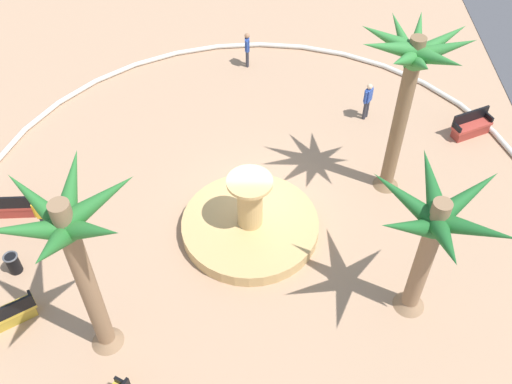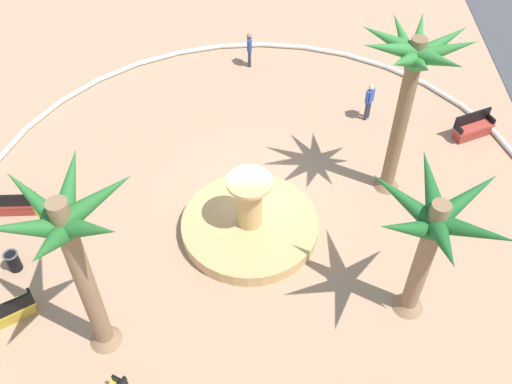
% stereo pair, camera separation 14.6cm
% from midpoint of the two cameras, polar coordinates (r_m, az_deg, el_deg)
% --- Properties ---
extents(ground_plane, '(80.00, 80.00, 0.00)m').
position_cam_midpoint_polar(ground_plane, '(20.07, 0.45, -1.25)').
color(ground_plane, tan).
extents(plaza_curb, '(19.86, 19.86, 0.20)m').
position_cam_midpoint_polar(plaza_curb, '(20.00, 0.46, -1.06)').
color(plaza_curb, silver).
rests_on(plaza_curb, ground).
extents(fountain, '(4.48, 4.48, 2.34)m').
position_cam_midpoint_polar(fountain, '(19.07, -0.38, -3.14)').
color(fountain, tan).
rests_on(fountain, ground).
extents(palm_tree_near_fountain, '(3.51, 3.35, 6.02)m').
position_cam_midpoint_polar(palm_tree_near_fountain, '(14.08, -17.23, -4.91)').
color(palm_tree_near_fountain, '#8E6B4C').
rests_on(palm_tree_near_fountain, ground).
extents(palm_tree_by_curb, '(3.31, 3.49, 6.21)m').
position_cam_midpoint_polar(palm_tree_by_curb, '(18.19, 15.14, 11.02)').
color(palm_tree_by_curb, brown).
rests_on(palm_tree_by_curb, ground).
extents(palm_tree_mid_plaza, '(3.97, 3.64, 4.74)m').
position_cam_midpoint_polar(palm_tree_mid_plaza, '(15.52, 17.04, -3.75)').
color(palm_tree_mid_plaza, '#8E6B4C').
rests_on(palm_tree_mid_plaza, ground).
extents(bench_east, '(1.29, 1.62, 1.00)m').
position_cam_midpoint_polar(bench_east, '(18.48, -22.88, -10.82)').
color(bench_east, gold).
rests_on(bench_east, ground).
extents(bench_west, '(0.59, 1.63, 1.00)m').
position_cam_midpoint_polar(bench_west, '(21.20, -22.42, -1.18)').
color(bench_west, '#B73D33').
rests_on(bench_west, ground).
extents(bench_southeast, '(1.12, 1.66, 1.00)m').
position_cam_midpoint_polar(bench_southeast, '(23.93, 20.54, 5.80)').
color(bench_southeast, '#B73D33').
rests_on(bench_southeast, ground).
extents(trash_bin, '(0.46, 0.46, 0.73)m').
position_cam_midpoint_polar(trash_bin, '(19.53, -22.41, -6.22)').
color(trash_bin, black).
rests_on(trash_bin, ground).
extents(person_cyclist_helmet, '(0.22, 0.53, 1.71)m').
position_cam_midpoint_polar(person_cyclist_helmet, '(19.69, -19.82, -2.02)').
color(person_cyclist_helmet, '#33333D').
rests_on(person_cyclist_helmet, ground).
extents(person_cyclist_photo, '(0.53, 0.22, 1.59)m').
position_cam_midpoint_polar(person_cyclist_photo, '(25.90, -0.48, 13.87)').
color(person_cyclist_photo, '#33333D').
rests_on(person_cyclist_photo, ground).
extents(person_pedestrian_stroll, '(0.44, 0.36, 1.61)m').
position_cam_midpoint_polar(person_pedestrian_stroll, '(23.33, 11.17, 8.79)').
color(person_pedestrian_stroll, '#33333D').
rests_on(person_pedestrian_stroll, ground).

